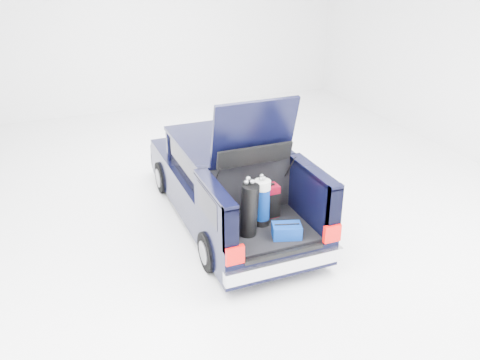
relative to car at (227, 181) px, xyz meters
name	(u,v)px	position (x,y,z in m)	size (l,w,h in m)	color
ground	(230,218)	(0.00, -0.11, -0.67)	(14.00, 14.00, 0.00)	white
car	(227,181)	(0.00, 0.00, 0.00)	(1.87, 4.65, 2.47)	black
red_suitcase	(268,201)	(0.19, -1.28, 0.19)	(0.34, 0.22, 0.55)	#640312
black_golf_bag	(249,210)	(-0.29, -1.67, 0.34)	(0.34, 0.37, 0.90)	black
blue_golf_bag	(262,202)	(0.01, -1.45, 0.29)	(0.32, 0.32, 0.81)	black
blue_duffel	(287,231)	(0.19, -1.93, 0.03)	(0.47, 0.38, 0.22)	navy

